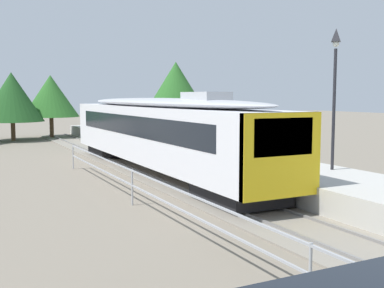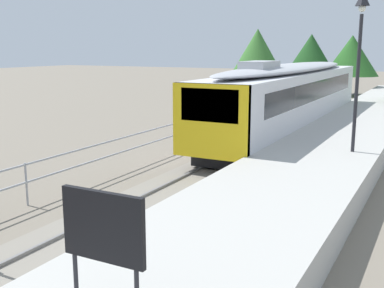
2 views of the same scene
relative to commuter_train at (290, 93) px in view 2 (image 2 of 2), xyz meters
The scene contains 10 objects.
ground_plane 5.86m from the commuter_train, 123.34° to the right, with size 160.00×160.00×0.00m, color slate.
track_rails 5.02m from the commuter_train, 90.00° to the right, with size 3.20×60.00×0.14m.
commuter_train is the anchor object (origin of this frame).
station_platform 5.85m from the commuter_train, 54.52° to the right, with size 3.90×60.00×0.90m, color #B7B5AD.
platform_lamp_mid_platform 8.61m from the commuter_train, 58.59° to the right, with size 0.34×0.34×5.35m.
platform_notice_board 19.74m from the commuter_train, 80.26° to the right, with size 1.20×0.08×1.80m.
carpark_fence 14.98m from the commuter_train, 102.77° to the right, with size 0.06×36.06×1.25m.
tree_behind_carpark 21.72m from the commuter_train, 101.55° to the left, with size 5.15×5.15×5.72m.
tree_distant_left 22.76m from the commuter_train, 92.32° to the left, with size 4.95×4.95×5.61m.
tree_distant_centre 21.49m from the commuter_train, 114.75° to the left, with size 5.00×5.00×6.21m.
Camera 2 is at (6.88, 2.73, 4.40)m, focal length 44.54 mm.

